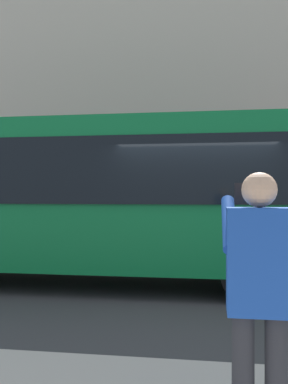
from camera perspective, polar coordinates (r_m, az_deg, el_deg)
The scene contains 4 objects.
ground_plane at distance 7.81m, azimuth 7.06°, elevation -12.94°, with size 60.00×60.00×0.00m, color #38383A.
building_facade_far at distance 15.03m, azimuth 7.93°, elevation 16.27°, with size 28.00×1.55×12.00m.
red_bus at distance 8.37m, azimuth -7.82°, elevation -0.46°, with size 9.05×2.54×3.08m.
pedestrian_photographer at distance 2.85m, azimuth 14.97°, elevation -11.86°, with size 0.53×0.52×1.70m.
Camera 1 is at (-0.23, 7.61, 1.72)m, focal length 40.66 mm.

